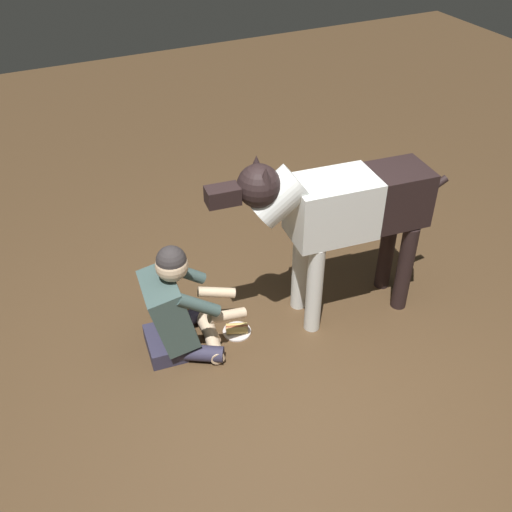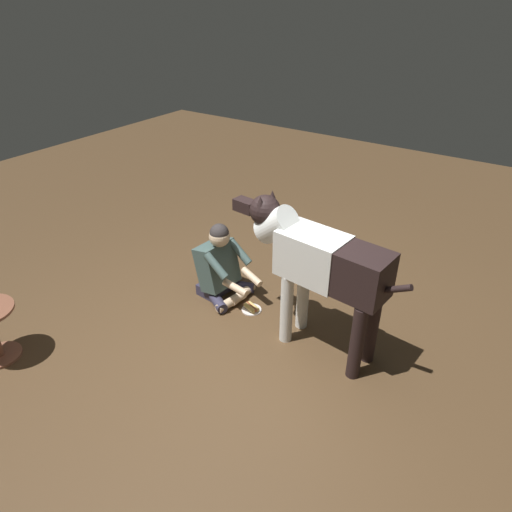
# 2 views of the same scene
# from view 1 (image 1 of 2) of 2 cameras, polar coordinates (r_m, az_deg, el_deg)

# --- Properties ---
(ground_plane) EXTENTS (13.36, 13.36, 0.00)m
(ground_plane) POSITION_cam_1_polar(r_m,az_deg,el_deg) (4.00, 3.01, -11.26)
(ground_plane) COLOR #4E3822
(person_sitting_on_floor) EXTENTS (0.70, 0.58, 0.84)m
(person_sitting_on_floor) POSITION_cam_1_polar(r_m,az_deg,el_deg) (3.98, -7.61, -5.04)
(person_sitting_on_floor) COLOR #333047
(person_sitting_on_floor) RESTS_ON ground
(large_dog) EXTENTS (1.71, 0.45, 1.33)m
(large_dog) POSITION_cam_1_polar(r_m,az_deg,el_deg) (3.97, 8.07, 4.26)
(large_dog) COLOR silver
(large_dog) RESTS_ON ground
(hot_dog_on_plate) EXTENTS (0.20, 0.20, 0.06)m
(hot_dog_on_plate) POSITION_cam_1_polar(r_m,az_deg,el_deg) (4.26, -1.84, -7.03)
(hot_dog_on_plate) COLOR silver
(hot_dog_on_plate) RESTS_ON ground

